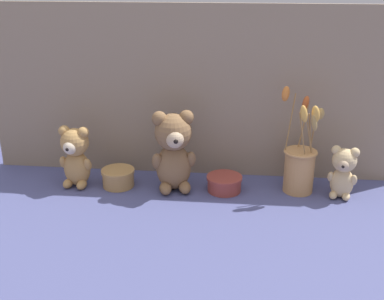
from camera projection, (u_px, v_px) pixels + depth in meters
The scene contains 8 objects.
ground_plane at pixel (191, 193), 1.55m from camera, with size 4.00×4.00×0.00m, color #4C5184.
backdrop_wall at pixel (196, 93), 1.60m from camera, with size 1.42×0.02×0.58m.
teddy_bear_large at pixel (174, 150), 1.53m from camera, with size 0.15×0.13×0.27m.
teddy_bear_medium at pixel (75, 155), 1.57m from camera, with size 0.11×0.10×0.21m.
teddy_bear_small at pixel (343, 171), 1.49m from camera, with size 0.10×0.09×0.17m.
flower_vase at pixel (300, 164), 1.53m from camera, with size 0.14×0.11×0.34m.
decorative_tin_tall at pixel (224, 183), 1.56m from camera, with size 0.12×0.12×0.05m.
decorative_tin_short at pixel (118, 178), 1.59m from camera, with size 0.11×0.11×0.06m.
Camera 1 is at (0.14, -1.39, 0.70)m, focal length 45.00 mm.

